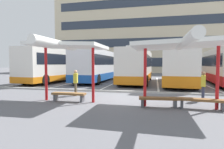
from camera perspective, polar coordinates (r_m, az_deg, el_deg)
name	(u,v)px	position (r m, az deg, el deg)	size (l,w,h in m)	color
ground_plane	(121,98)	(10.87, 2.84, -7.04)	(160.00, 160.00, 0.00)	slate
terminal_building	(148,38)	(48.54, 10.86, 10.93)	(43.02, 14.26, 19.81)	beige
coach_bus_0	(61,65)	(22.17, -15.11, 2.80)	(3.73, 12.06, 3.83)	silver
coach_bus_1	(98,66)	(21.25, -4.28, 2.68)	(2.72, 10.46, 3.74)	silver
coach_bus_2	(137,66)	(19.78, 7.58, 2.53)	(2.81, 10.23, 3.67)	silver
coach_bus_3	(179,66)	(19.73, 19.75, 2.48)	(3.73, 12.49, 3.78)	silver
coach_bus_4	(222,66)	(21.45, 30.34, 2.13)	(3.40, 12.06, 3.66)	silver
lane_stripe_0	(48,80)	(23.75, -18.94, -1.65)	(0.16, 14.00, 0.01)	white
lane_stripe_1	(81,81)	(21.81, -9.38, -1.94)	(0.16, 14.00, 0.01)	white
lane_stripe_2	(117,82)	(20.57, 1.67, -2.20)	(0.16, 14.00, 0.01)	white
lane_stripe_3	(158,83)	(20.18, 13.64, -2.39)	(0.16, 14.00, 0.01)	white
lane_stripe_4	(202,84)	(20.68, 25.54, -2.48)	(0.16, 14.00, 0.01)	white
waiting_shelter_0	(66,47)	(9.73, -13.72, 8.14)	(3.63, 4.28, 3.02)	red
bench_0	(69,95)	(10.02, -12.96, -6.04)	(1.78, 0.45, 0.45)	brown
waiting_shelter_1	(181,45)	(8.50, 20.27, 8.25)	(4.02, 5.18, 2.92)	red
bench_1	(158,100)	(8.71, 13.90, -7.44)	(1.75, 0.58, 0.45)	brown
bench_2	(202,101)	(8.96, 25.58, -7.33)	(1.93, 0.63, 0.45)	brown
platform_kerb	(127,92)	(12.85, 4.44, -5.20)	(44.00, 0.24, 0.12)	#ADADA8
waiting_passenger_0	(76,81)	(11.65, -10.97, -1.97)	(0.34, 0.50, 1.57)	brown
waiting_passenger_1	(203,84)	(10.93, 25.94, -2.70)	(0.31, 0.48, 1.54)	#33384C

